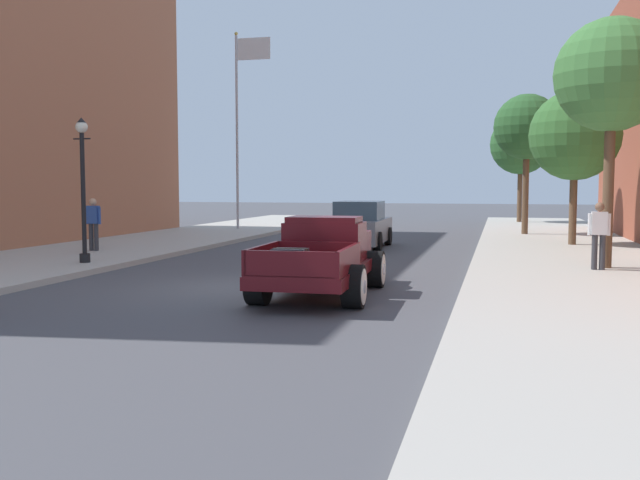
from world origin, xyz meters
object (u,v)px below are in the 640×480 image
object	(u,v)px
pedestrian_sidewalk_right	(599,232)
street_tree_third	(527,128)
flagpole	(241,109)
street_tree_second	(575,136)
street_lamp_near	(83,179)
hotrod_truck_maroon	(324,257)
car_background_grey	(360,226)
pedestrian_sidewalk_left	(93,221)
street_tree_nearest	(612,76)
street_tree_farthest	(521,144)

from	to	relation	value
pedestrian_sidewalk_right	street_tree_third	size ratio (longest dim) A/B	0.28
flagpole	street_tree_second	world-z (taller)	flagpole
street_lamp_near	street_tree_third	distance (m)	18.74
hotrod_truck_maroon	street_lamp_near	bearing A→B (deg)	159.31
car_background_grey	pedestrian_sidewalk_left	bearing A→B (deg)	-147.91
car_background_grey	street_tree_nearest	xyz separation A→B (m)	(7.39, -5.67, 4.12)
street_tree_nearest	street_lamp_near	bearing A→B (deg)	-170.79
hotrod_truck_maroon	flagpole	size ratio (longest dim) A/B	0.54
street_tree_nearest	street_tree_farthest	xyz separation A→B (m)	(-1.56, 22.25, -0.43)
hotrod_truck_maroon	street_lamp_near	distance (m)	7.95
street_tree_farthest	street_tree_nearest	bearing A→B (deg)	-85.99
car_background_grey	street_lamp_near	world-z (taller)	street_lamp_near
pedestrian_sidewalk_right	street_tree_nearest	distance (m)	3.85
pedestrian_sidewalk_left	street_tree_nearest	size ratio (longest dim) A/B	0.27
pedestrian_sidewalk_right	street_tree_second	bearing A→B (deg)	89.25
street_tree_farthest	hotrod_truck_maroon	bearing A→B (deg)	-99.44
hotrod_truck_maroon	street_tree_second	bearing A→B (deg)	63.73
pedestrian_sidewalk_left	street_tree_farthest	size ratio (longest dim) A/B	0.28
street_tree_third	pedestrian_sidewalk_right	bearing A→B (deg)	-84.04
street_tree_third	street_tree_nearest	bearing A→B (deg)	-82.65
car_background_grey	flagpole	bearing A→B (deg)	135.32
flagpole	street_tree_farthest	distance (m)	16.12
street_tree_third	car_background_grey	bearing A→B (deg)	-131.53
flagpole	street_tree_nearest	bearing A→B (deg)	-41.19
flagpole	street_tree_third	bearing A→B (deg)	-1.72
street_lamp_near	street_tree_farthest	distance (m)	27.20
flagpole	street_tree_second	size ratio (longest dim) A/B	1.72
pedestrian_sidewalk_left	pedestrian_sidewalk_right	distance (m)	14.82
pedestrian_sidewalk_left	street_tree_second	size ratio (longest dim) A/B	0.31
car_background_grey	pedestrian_sidewalk_right	size ratio (longest dim) A/B	2.63
street_tree_third	street_lamp_near	bearing A→B (deg)	-129.29
pedestrian_sidewalk_left	street_tree_nearest	xyz separation A→B (m)	(15.00, -0.90, 3.81)
street_lamp_near	hotrod_truck_maroon	bearing A→B (deg)	-20.69
hotrod_truck_maroon	street_tree_nearest	world-z (taller)	street_tree_nearest
street_lamp_near	street_tree_farthest	bearing A→B (deg)	64.20
street_lamp_near	flagpole	bearing A→B (deg)	94.11
pedestrian_sidewalk_left	street_tree_third	world-z (taller)	street_tree_third
pedestrian_sidewalk_right	street_tree_third	distance (m)	13.27
street_tree_second	street_tree_farthest	distance (m)	15.23
hotrod_truck_maroon	flagpole	world-z (taller)	flagpole
pedestrian_sidewalk_left	street_tree_second	xyz separation A→B (m)	(14.85, 6.20, 2.82)
street_tree_nearest	street_tree_second	size ratio (longest dim) A/B	1.16
pedestrian_sidewalk_right	flagpole	size ratio (longest dim) A/B	0.18
pedestrian_sidewalk_right	street_lamp_near	xyz separation A→B (m)	(-13.11, -1.68, 1.30)
street_tree_farthest	pedestrian_sidewalk_right	bearing A→B (deg)	-86.70
hotrod_truck_maroon	pedestrian_sidewalk_right	bearing A→B (deg)	37.21
car_background_grey	street_tree_third	size ratio (longest dim) A/B	0.74
street_tree_farthest	car_background_grey	bearing A→B (deg)	-109.38
flagpole	street_tree_farthest	size ratio (longest dim) A/B	1.53
pedestrian_sidewalk_left	pedestrian_sidewalk_right	bearing A→B (deg)	-5.38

